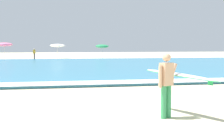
% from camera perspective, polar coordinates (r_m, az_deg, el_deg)
% --- Properties ---
extents(ground_plane, '(160.00, 160.00, 0.00)m').
position_cam_1_polar(ground_plane, '(7.53, -15.23, -10.25)').
color(ground_plane, beige).
extents(sea, '(120.00, 28.00, 0.14)m').
position_cam_1_polar(sea, '(27.56, -11.77, 0.76)').
color(sea, teal).
rests_on(sea, ground).
extents(surf_foam, '(120.00, 1.53, 0.01)m').
position_cam_1_polar(surf_foam, '(14.21, -12.97, -2.59)').
color(surf_foam, white).
rests_on(surf_foam, sea).
extents(surfer_with_board, '(1.45, 2.44, 1.73)m').
position_cam_1_polar(surfer_with_board, '(8.07, 11.70, -1.72)').
color(surfer_with_board, '#338E56').
rests_on(surfer_with_board, ground).
extents(beach_umbrella_1, '(2.25, 2.26, 2.40)m').
position_cam_1_polar(beach_umbrella_1, '(44.12, -20.20, 4.68)').
color(beach_umbrella_1, beige).
rests_on(beach_umbrella_1, ground).
extents(beach_umbrella_2, '(2.20, 2.21, 2.24)m').
position_cam_1_polar(beach_umbrella_2, '(44.86, -10.54, 4.70)').
color(beach_umbrella_2, beige).
rests_on(beach_umbrella_2, ground).
extents(beach_umbrella_3, '(1.97, 2.00, 2.18)m').
position_cam_1_polar(beach_umbrella_3, '(43.58, -1.92, 4.64)').
color(beach_umbrella_3, beige).
rests_on(beach_umbrella_3, ground).
extents(beachgoer_near_row_left, '(0.32, 0.20, 1.58)m').
position_cam_1_polar(beachgoer_near_row_left, '(42.37, -14.86, 3.10)').
color(beachgoer_near_row_left, '#383842').
rests_on(beachgoer_near_row_left, ground).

